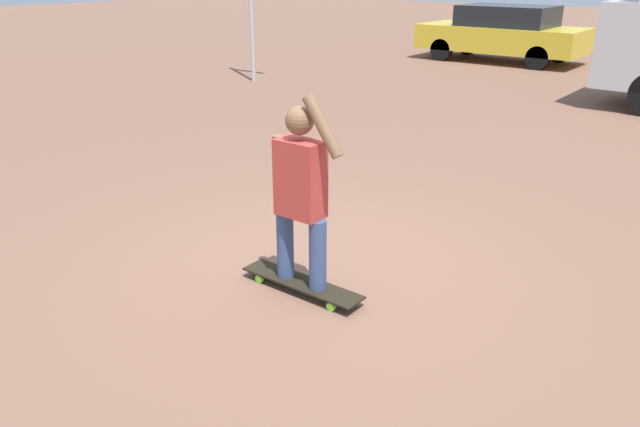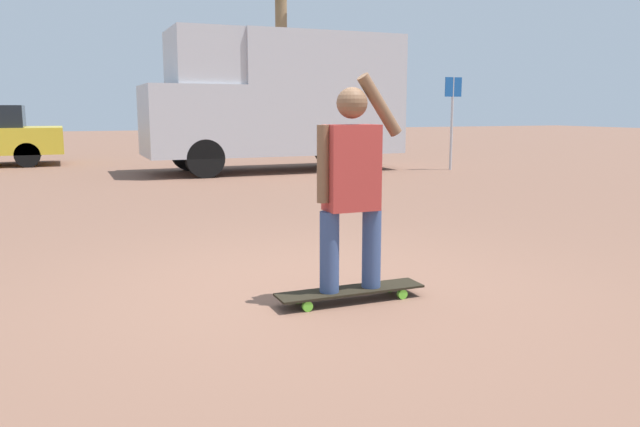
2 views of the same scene
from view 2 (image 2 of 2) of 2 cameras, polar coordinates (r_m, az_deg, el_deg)
name	(u,v)px [view 2 (image 2 of 2)]	position (r m, az deg, el deg)	size (l,w,h in m)	color
ground_plane	(309,289)	(4.95, -0.98, -6.87)	(80.00, 80.00, 0.00)	brown
skateboard	(350,291)	(4.62, 2.80, -7.10)	(1.12, 0.24, 0.09)	black
person_skateboarder	(351,179)	(4.46, 2.87, 3.20)	(0.66, 0.22, 1.56)	#384C7A
camper_van	(279,98)	(14.44, -3.79, 10.53)	(5.77, 2.00, 3.09)	black
street_sign	(452,110)	(14.93, 12.01, 9.23)	(0.44, 0.06, 2.13)	#B7B7BC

